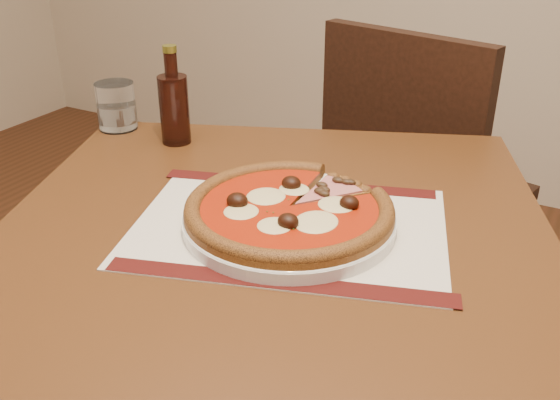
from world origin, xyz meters
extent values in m
cube|color=#552B14|center=(-0.05, 1.15, 0.73)|extent=(1.04, 1.04, 0.04)
cylinder|color=#552B14|center=(-0.50, 1.34, 0.35)|extent=(0.05, 0.05, 0.71)
cylinder|color=#552B14|center=(0.15, 1.61, 0.35)|extent=(0.05, 0.05, 0.71)
cube|color=black|center=(-0.02, 1.99, 0.44)|extent=(0.52, 0.52, 0.04)
cylinder|color=black|center=(0.20, 2.12, 0.21)|extent=(0.04, 0.04, 0.42)
cylinder|color=black|center=(-0.16, 2.21, 0.21)|extent=(0.04, 0.04, 0.42)
cylinder|color=black|center=(0.11, 1.76, 0.21)|extent=(0.04, 0.04, 0.42)
cylinder|color=black|center=(-0.24, 1.85, 0.21)|extent=(0.04, 0.04, 0.42)
cube|color=black|center=(-0.07, 1.80, 0.68)|extent=(0.42, 0.14, 0.45)
cube|color=beige|center=(-0.02, 1.15, 0.75)|extent=(0.52, 0.44, 0.00)
cylinder|color=white|center=(-0.02, 1.15, 0.76)|extent=(0.30, 0.30, 0.02)
cylinder|color=#906123|center=(-0.02, 1.15, 0.78)|extent=(0.30, 0.30, 0.01)
torus|color=brown|center=(-0.02, 1.15, 0.78)|extent=(0.30, 0.30, 0.02)
cylinder|color=#981F07|center=(-0.02, 1.15, 0.78)|extent=(0.25, 0.25, 0.00)
ellipsoid|color=beige|center=(-0.04, 1.20, 0.79)|extent=(0.05, 0.04, 0.01)
ellipsoid|color=beige|center=(-0.10, 1.17, 0.79)|extent=(0.05, 0.04, 0.01)
ellipsoid|color=beige|center=(-0.06, 1.12, 0.79)|extent=(0.05, 0.04, 0.01)
ellipsoid|color=beige|center=(-0.01, 1.07, 0.79)|extent=(0.05, 0.04, 0.01)
ellipsoid|color=beige|center=(0.02, 1.13, 0.79)|extent=(0.05, 0.04, 0.01)
ellipsoid|color=beige|center=(0.05, 1.19, 0.79)|extent=(0.05, 0.04, 0.01)
ellipsoid|color=black|center=(-0.05, 1.21, 0.80)|extent=(0.03, 0.03, 0.02)
ellipsoid|color=black|center=(-0.10, 1.11, 0.80)|extent=(0.03, 0.03, 0.02)
ellipsoid|color=black|center=(0.01, 1.10, 0.80)|extent=(0.03, 0.03, 0.02)
ellipsoid|color=black|center=(0.06, 1.19, 0.80)|extent=(0.03, 0.03, 0.02)
ellipsoid|color=#312111|center=(0.01, 1.21, 0.79)|extent=(0.02, 0.01, 0.01)
ellipsoid|color=#312111|center=(0.02, 1.24, 0.79)|extent=(0.02, 0.01, 0.01)
ellipsoid|color=#312111|center=(0.00, 1.21, 0.79)|extent=(0.02, 0.01, 0.01)
ellipsoid|color=#312111|center=(0.01, 1.25, 0.79)|extent=(0.02, 0.01, 0.01)
ellipsoid|color=#312111|center=(0.00, 1.21, 0.79)|extent=(0.02, 0.01, 0.01)
ellipsoid|color=#312111|center=(0.00, 1.25, 0.79)|extent=(0.02, 0.01, 0.01)
ellipsoid|color=#312111|center=(-0.01, 1.21, 0.79)|extent=(0.02, 0.01, 0.01)
cylinder|color=white|center=(-0.51, 1.35, 0.80)|extent=(0.09, 0.09, 0.09)
cylinder|color=black|center=(-0.36, 1.34, 0.81)|extent=(0.06, 0.06, 0.13)
cylinder|color=black|center=(-0.36, 1.34, 0.90)|extent=(0.02, 0.02, 0.06)
cylinder|color=olive|center=(-0.36, 1.34, 0.93)|extent=(0.03, 0.03, 0.01)
camera|label=1|loc=(0.34, 0.46, 1.19)|focal=40.00mm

